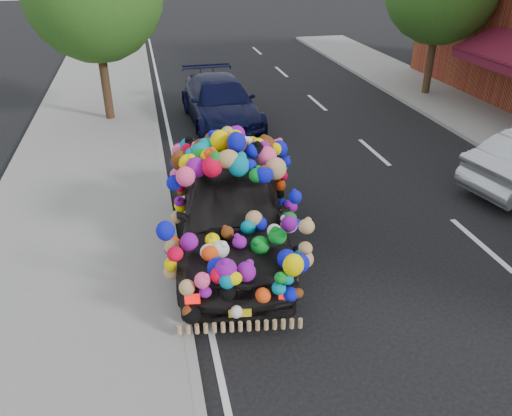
# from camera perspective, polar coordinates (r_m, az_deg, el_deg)

# --- Properties ---
(ground) EXTENTS (100.00, 100.00, 0.00)m
(ground) POSITION_cam_1_polar(r_m,az_deg,el_deg) (9.34, 5.96, -6.76)
(ground) COLOR black
(ground) RESTS_ON ground
(sidewalk) EXTENTS (4.00, 60.00, 0.12)m
(sidewalk) POSITION_cam_1_polar(r_m,az_deg,el_deg) (9.09, -21.13, -9.50)
(sidewalk) COLOR gray
(sidewalk) RESTS_ON ground
(kerb) EXTENTS (0.15, 60.00, 0.13)m
(kerb) POSITION_cam_1_polar(r_m,az_deg,el_deg) (8.93, -8.65, -8.30)
(kerb) COLOR gray
(kerb) RESTS_ON ground
(lane_markings) EXTENTS (6.00, 50.00, 0.01)m
(lane_markings) POSITION_cam_1_polar(r_m,az_deg,el_deg) (10.91, 24.27, -3.77)
(lane_markings) COLOR silver
(lane_markings) RESTS_ON ground
(plush_art_car) EXTENTS (3.08, 5.47, 2.35)m
(plush_art_car) POSITION_cam_1_polar(r_m,az_deg,el_deg) (9.25, -2.72, 1.78)
(plush_art_car) COLOR black
(plush_art_car) RESTS_ON ground
(navy_sedan) EXTENTS (2.28, 5.14, 1.47)m
(navy_sedan) POSITION_cam_1_polar(r_m,az_deg,el_deg) (16.40, -4.10, 11.96)
(navy_sedan) COLOR black
(navy_sedan) RESTS_ON ground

